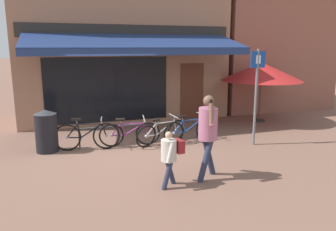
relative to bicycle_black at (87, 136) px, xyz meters
name	(u,v)px	position (x,y,z in m)	size (l,w,h in m)	color
ground_plane	(120,147)	(0.86, -0.07, -0.39)	(160.00, 160.00, 0.00)	brown
shop_front	(122,35)	(1.82, 4.05, 2.76)	(7.57, 4.99, 6.31)	#9E7056
neighbour_building	(262,35)	(8.37, 4.56, 2.85)	(5.13, 4.00, 6.47)	#8E5647
bike_rack_rail	(141,127)	(1.53, 0.15, 0.09)	(3.53, 0.04, 0.57)	#47494F
bicycle_black	(87,136)	(0.00, 0.00, 0.00)	(1.71, 0.52, 0.86)	black
bicycle_purple	(130,134)	(1.14, -0.07, -0.02)	(1.68, 0.58, 0.84)	black
bicycle_silver	(162,132)	(2.03, -0.16, -0.04)	(1.66, 0.71, 0.81)	black
bicycle_blue	(190,130)	(2.87, -0.19, -0.03)	(1.72, 0.57, 0.80)	black
pedestrian_adult	(208,128)	(2.20, -2.76, 0.69)	(0.58, 0.70, 1.76)	#282D47
pedestrian_child	(170,153)	(1.33, -2.91, 0.30)	(0.50, 0.54, 1.13)	#282D47
litter_bin	(46,131)	(-1.00, 0.18, 0.18)	(0.58, 0.58, 1.12)	black
parking_sign	(256,88)	(4.46, -1.02, 1.22)	(0.44, 0.07, 2.64)	slate
cafe_parasol	(262,72)	(6.32, 1.46, 1.44)	(2.91, 2.91, 2.15)	#4C3D2D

